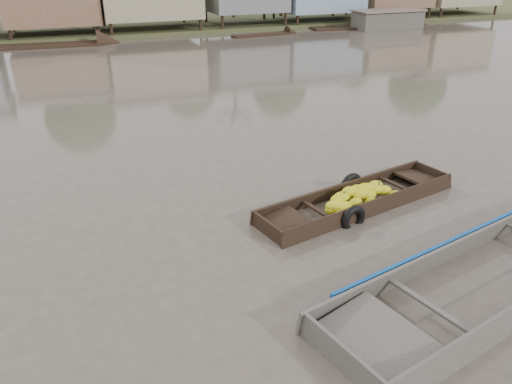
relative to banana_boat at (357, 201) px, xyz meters
name	(u,v)px	position (x,y,z in m)	size (l,w,h in m)	color
ground	(308,251)	(-1.86, -1.29, -0.12)	(120.00, 120.00, 0.00)	#4D453B
banana_boat	(357,201)	(0.00, 0.00, 0.00)	(5.19, 2.24, 0.71)	black
viewer_boat	(492,281)	(0.62, -3.37, -0.07)	(7.36, 3.36, 0.57)	#413B37
distant_boats	(297,31)	(9.61, 23.30, 0.10)	(49.32, 15.85, 1.38)	black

